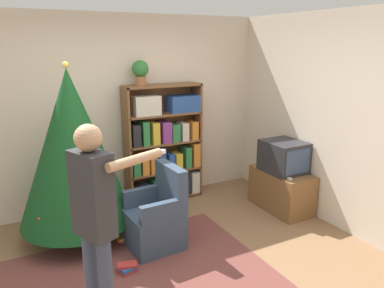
% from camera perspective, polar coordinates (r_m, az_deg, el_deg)
% --- Properties ---
extents(ground_plane, '(14.00, 14.00, 0.00)m').
position_cam_1_polar(ground_plane, '(3.92, -1.99, -19.25)').
color(ground_plane, '#846042').
extents(wall_back, '(8.00, 0.10, 2.60)m').
position_cam_1_polar(wall_back, '(5.22, -11.92, 4.71)').
color(wall_back, beige).
rests_on(wall_back, ground_plane).
extents(wall_right, '(0.10, 8.00, 2.60)m').
position_cam_1_polar(wall_right, '(4.74, 22.76, 2.81)').
color(wall_right, beige).
rests_on(wall_right, ground_plane).
extents(area_rug, '(2.67, 1.91, 0.01)m').
position_cam_1_polar(area_rug, '(3.88, -9.02, -19.87)').
color(area_rug, brown).
rests_on(area_rug, ground_plane).
extents(bookshelf, '(1.10, 0.31, 1.67)m').
position_cam_1_polar(bookshelf, '(5.33, -4.21, -0.32)').
color(bookshelf, brown).
rests_on(bookshelf, ground_plane).
extents(tv_stand, '(0.47, 0.87, 0.55)m').
position_cam_1_polar(tv_stand, '(5.29, 13.45, -6.82)').
color(tv_stand, brown).
rests_on(tv_stand, ground_plane).
extents(television, '(0.48, 0.54, 0.41)m').
position_cam_1_polar(television, '(5.14, 13.79, -1.86)').
color(television, '#28282D').
rests_on(television, tv_stand).
extents(game_remote, '(0.04, 0.12, 0.02)m').
position_cam_1_polar(game_remote, '(4.92, 14.40, -5.02)').
color(game_remote, white).
rests_on(game_remote, tv_stand).
extents(christmas_tree, '(1.28, 1.28, 2.03)m').
position_cam_1_polar(christmas_tree, '(4.36, -17.71, -0.59)').
color(christmas_tree, '#4C3323').
rests_on(christmas_tree, ground_plane).
extents(armchair, '(0.60, 0.59, 0.92)m').
position_cam_1_polar(armchair, '(4.27, -5.40, -11.27)').
color(armchair, '#334256').
rests_on(armchair, ground_plane).
extents(standing_person, '(0.72, 0.44, 1.69)m').
position_cam_1_polar(standing_person, '(2.86, -14.57, -10.52)').
color(standing_person, '#38425B').
rests_on(standing_person, ground_plane).
extents(potted_plant, '(0.22, 0.22, 0.33)m').
position_cam_1_polar(potted_plant, '(5.04, -7.88, 10.97)').
color(potted_plant, '#935B38').
rests_on(potted_plant, bookshelf).
extents(book_pile_near_tree, '(0.23, 0.16, 0.07)m').
position_cam_1_polar(book_pile_near_tree, '(4.53, -9.95, -13.89)').
color(book_pile_near_tree, '#B22D28').
rests_on(book_pile_near_tree, ground_plane).
extents(book_pile_by_chair, '(0.22, 0.20, 0.09)m').
position_cam_1_polar(book_pile_by_chair, '(4.00, -9.83, -18.08)').
color(book_pile_by_chair, '#B22D28').
rests_on(book_pile_by_chair, ground_plane).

